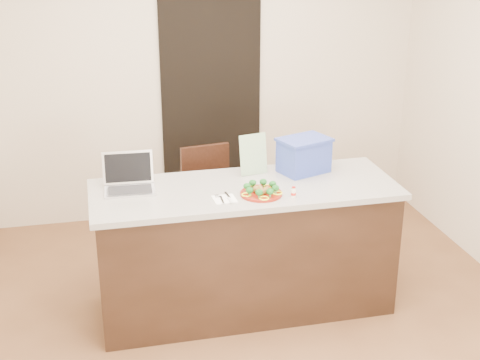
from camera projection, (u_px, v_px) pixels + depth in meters
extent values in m
plane|color=brown|center=(253.00, 324.00, 4.58)|extent=(4.00, 4.00, 0.00)
plane|color=beige|center=(199.00, 70.00, 5.91)|extent=(4.00, 0.00, 4.00)
plane|color=beige|center=(398.00, 308.00, 2.28)|extent=(4.00, 0.00, 4.00)
cube|color=black|center=(211.00, 108.00, 6.04)|extent=(0.90, 0.02, 2.00)
cube|color=black|center=(245.00, 251.00, 4.65)|extent=(2.00, 0.70, 0.88)
cube|color=beige|center=(245.00, 189.00, 4.48)|extent=(2.06, 0.76, 0.04)
cylinder|color=maroon|center=(261.00, 194.00, 4.34)|extent=(0.27, 0.27, 0.02)
torus|color=maroon|center=(261.00, 193.00, 4.34)|extent=(0.27, 0.27, 0.01)
sphere|color=brown|center=(261.00, 190.00, 4.33)|extent=(0.04, 0.04, 0.04)
sphere|color=brown|center=(260.00, 188.00, 4.36)|extent=(0.04, 0.04, 0.04)
sphere|color=brown|center=(256.00, 188.00, 4.35)|extent=(0.04, 0.04, 0.04)
sphere|color=brown|center=(256.00, 190.00, 4.32)|extent=(0.04, 0.04, 0.04)
sphere|color=brown|center=(258.00, 191.00, 4.30)|extent=(0.04, 0.04, 0.04)
sphere|color=brown|center=(263.00, 192.00, 4.30)|extent=(0.04, 0.04, 0.04)
sphere|color=brown|center=(266.00, 191.00, 4.31)|extent=(0.04, 0.04, 0.04)
sphere|color=brown|center=(266.00, 189.00, 4.34)|extent=(0.04, 0.04, 0.04)
ellipsoid|color=#124718|center=(273.00, 184.00, 4.38)|extent=(0.05, 0.05, 0.04)
ellipsoid|color=#124718|center=(263.00, 182.00, 4.41)|extent=(0.05, 0.05, 0.04)
ellipsoid|color=#124718|center=(253.00, 183.00, 4.40)|extent=(0.05, 0.05, 0.04)
ellipsoid|color=#124718|center=(247.00, 186.00, 4.34)|extent=(0.05, 0.05, 0.04)
ellipsoid|color=#124718|center=(250.00, 190.00, 4.28)|extent=(0.05, 0.05, 0.04)
ellipsoid|color=#124718|center=(259.00, 192.00, 4.24)|extent=(0.05, 0.05, 0.04)
ellipsoid|color=#124718|center=(270.00, 192.00, 4.25)|extent=(0.05, 0.05, 0.04)
ellipsoid|color=#124718|center=(276.00, 188.00, 4.31)|extent=(0.05, 0.05, 0.04)
torus|color=#F1FF1A|center=(268.00, 186.00, 4.43)|extent=(0.07, 0.07, 0.01)
torus|color=#F1FF1A|center=(250.00, 188.00, 4.41)|extent=(0.07, 0.07, 0.01)
torus|color=#F1FF1A|center=(246.00, 195.00, 4.29)|extent=(0.07, 0.07, 0.01)
torus|color=#F1FF1A|center=(264.00, 198.00, 4.24)|extent=(0.07, 0.07, 0.01)
torus|color=#F1FF1A|center=(277.00, 193.00, 4.32)|extent=(0.07, 0.07, 0.01)
cube|color=white|center=(224.00, 199.00, 4.27)|extent=(0.15, 0.15, 0.01)
cube|color=#B1B2B6|center=(222.00, 200.00, 4.25)|extent=(0.02, 0.12, 0.00)
cube|color=#B1B2B6|center=(220.00, 196.00, 4.31)|extent=(0.03, 0.05, 0.00)
cube|color=silver|center=(230.00, 200.00, 4.24)|extent=(0.02, 0.09, 0.01)
cube|color=#B1B2B6|center=(227.00, 195.00, 4.32)|extent=(0.02, 0.11, 0.00)
cylinder|color=white|center=(294.00, 193.00, 4.30)|extent=(0.03, 0.03, 0.05)
cylinder|color=white|center=(294.00, 189.00, 4.29)|extent=(0.02, 0.02, 0.01)
cylinder|color=red|center=(294.00, 187.00, 4.29)|extent=(0.02, 0.02, 0.01)
cylinder|color=red|center=(293.00, 194.00, 4.30)|extent=(0.03, 0.03, 0.02)
cube|color=silver|center=(130.00, 190.00, 4.40)|extent=(0.35, 0.25, 0.02)
cube|color=silver|center=(128.00, 167.00, 4.46)|extent=(0.34, 0.08, 0.22)
cube|color=black|center=(128.00, 168.00, 4.46)|extent=(0.31, 0.06, 0.19)
cube|color=#262628|center=(130.00, 190.00, 4.39)|extent=(0.29, 0.18, 0.00)
cube|color=silver|center=(253.00, 154.00, 4.65)|extent=(0.21, 0.08, 0.29)
cube|color=#2B3D9B|center=(304.00, 156.00, 4.70)|extent=(0.38, 0.32, 0.23)
cube|color=#2B3D9B|center=(304.00, 140.00, 4.66)|extent=(0.41, 0.35, 0.02)
cube|color=black|center=(210.00, 209.00, 5.34)|extent=(0.45, 0.45, 0.04)
cube|color=black|center=(205.00, 172.00, 5.41)|extent=(0.40, 0.09, 0.46)
cylinder|color=black|center=(193.00, 245.00, 5.22)|extent=(0.03, 0.03, 0.43)
cylinder|color=black|center=(236.00, 241.00, 5.29)|extent=(0.03, 0.03, 0.43)
cylinder|color=black|center=(186.00, 227.00, 5.54)|extent=(0.03, 0.03, 0.43)
cylinder|color=black|center=(227.00, 223.00, 5.61)|extent=(0.03, 0.03, 0.43)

